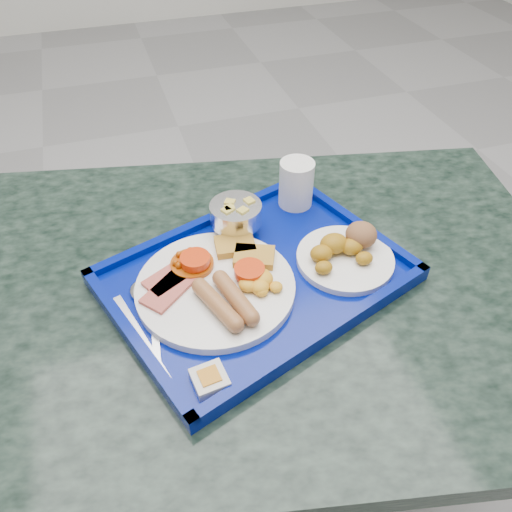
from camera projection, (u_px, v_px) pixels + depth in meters
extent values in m
plane|color=gray|center=(258.00, 315.00, 1.64)|extent=(6.00, 6.00, 0.00)
cylinder|color=slate|center=(249.00, 463.00, 1.26)|extent=(0.51, 0.51, 0.03)
cylinder|color=slate|center=(248.00, 394.00, 1.05)|extent=(0.10, 0.10, 0.61)
cube|color=black|center=(246.00, 287.00, 0.82)|extent=(1.21, 0.93, 0.04)
cube|color=#021280|center=(256.00, 278.00, 0.80)|extent=(0.53, 0.46, 0.01)
cube|color=#021280|center=(203.00, 222.00, 0.89)|extent=(0.43, 0.16, 0.01)
cube|color=#021280|center=(323.00, 334.00, 0.70)|extent=(0.43, 0.16, 0.01)
cube|color=#021280|center=(353.00, 220.00, 0.89)|extent=(0.12, 0.32, 0.01)
cube|color=#021280|center=(133.00, 337.00, 0.70)|extent=(0.12, 0.32, 0.01)
cylinder|color=white|center=(216.00, 287.00, 0.77)|extent=(0.25, 0.25, 0.01)
cube|color=#C3574E|center=(171.00, 277.00, 0.77)|extent=(0.09, 0.08, 0.01)
cube|color=#C3574E|center=(168.00, 290.00, 0.75)|extent=(0.09, 0.09, 0.01)
cylinder|color=#A94607|center=(192.00, 264.00, 0.79)|extent=(0.07, 0.07, 0.01)
sphere|color=#A94607|center=(190.00, 257.00, 0.79)|extent=(0.01, 0.01, 0.01)
sphere|color=#A94607|center=(197.00, 251.00, 0.80)|extent=(0.01, 0.01, 0.01)
sphere|color=#A94607|center=(190.00, 250.00, 0.80)|extent=(0.01, 0.01, 0.01)
sphere|color=#A94607|center=(188.00, 255.00, 0.80)|extent=(0.01, 0.01, 0.01)
sphere|color=#A94607|center=(191.00, 255.00, 0.80)|extent=(0.01, 0.01, 0.01)
sphere|color=#A94607|center=(205.00, 256.00, 0.79)|extent=(0.01, 0.01, 0.01)
sphere|color=#A94607|center=(175.00, 263.00, 0.78)|extent=(0.01, 0.01, 0.01)
sphere|color=#A94607|center=(198.00, 250.00, 0.81)|extent=(0.01, 0.01, 0.01)
sphere|color=#A94607|center=(206.00, 260.00, 0.79)|extent=(0.01, 0.01, 0.01)
sphere|color=#A94607|center=(191.00, 258.00, 0.79)|extent=(0.01, 0.01, 0.01)
sphere|color=#A94607|center=(206.00, 260.00, 0.79)|extent=(0.01, 0.01, 0.01)
sphere|color=#A94607|center=(179.00, 254.00, 0.80)|extent=(0.01, 0.01, 0.01)
sphere|color=#A94607|center=(189.00, 266.00, 0.78)|extent=(0.01, 0.01, 0.01)
sphere|color=#A94607|center=(179.00, 265.00, 0.78)|extent=(0.01, 0.01, 0.01)
sphere|color=#A94607|center=(191.00, 267.00, 0.78)|extent=(0.01, 0.01, 0.01)
cube|color=#BC872F|center=(235.00, 245.00, 0.82)|extent=(0.07, 0.05, 0.01)
cube|color=#BC872F|center=(254.00, 257.00, 0.80)|extent=(0.08, 0.07, 0.01)
cylinder|color=brown|center=(217.00, 304.00, 0.72)|extent=(0.05, 0.10, 0.02)
cylinder|color=brown|center=(235.00, 297.00, 0.73)|extent=(0.05, 0.10, 0.02)
ellipsoid|color=gold|center=(276.00, 287.00, 0.75)|extent=(0.02, 0.02, 0.01)
ellipsoid|color=gold|center=(256.00, 286.00, 0.75)|extent=(0.02, 0.02, 0.02)
ellipsoid|color=gold|center=(251.00, 272.00, 0.77)|extent=(0.02, 0.02, 0.01)
ellipsoid|color=gold|center=(263.00, 279.00, 0.76)|extent=(0.03, 0.03, 0.02)
ellipsoid|color=gold|center=(261.00, 290.00, 0.74)|extent=(0.02, 0.02, 0.01)
ellipsoid|color=gold|center=(261.00, 277.00, 0.76)|extent=(0.03, 0.03, 0.02)
ellipsoid|color=gold|center=(251.00, 270.00, 0.77)|extent=(0.03, 0.03, 0.02)
ellipsoid|color=gold|center=(260.00, 286.00, 0.75)|extent=(0.03, 0.03, 0.02)
ellipsoid|color=gold|center=(248.00, 284.00, 0.75)|extent=(0.03, 0.03, 0.02)
cylinder|color=red|center=(195.00, 260.00, 0.78)|extent=(0.05, 0.05, 0.01)
cylinder|color=red|center=(249.00, 271.00, 0.76)|extent=(0.05, 0.05, 0.01)
cylinder|color=white|center=(345.00, 259.00, 0.82)|extent=(0.16, 0.16, 0.01)
ellipsoid|color=#B47B15|center=(364.00, 258.00, 0.80)|extent=(0.03, 0.02, 0.02)
ellipsoid|color=#B47B15|center=(352.00, 246.00, 0.81)|extent=(0.04, 0.03, 0.03)
ellipsoid|color=#B47B15|center=(334.00, 244.00, 0.81)|extent=(0.05, 0.04, 0.03)
ellipsoid|color=#B47B15|center=(321.00, 253.00, 0.80)|extent=(0.04, 0.03, 0.03)
ellipsoid|color=#B47B15|center=(324.00, 268.00, 0.78)|extent=(0.03, 0.02, 0.02)
ellipsoid|color=brown|center=(361.00, 235.00, 0.82)|extent=(0.05, 0.05, 0.04)
cylinder|color=silver|center=(236.00, 231.00, 0.87)|extent=(0.06, 0.06, 0.01)
cylinder|color=silver|center=(236.00, 226.00, 0.87)|extent=(0.02, 0.02, 0.02)
cylinder|color=silver|center=(236.00, 213.00, 0.85)|extent=(0.09, 0.09, 0.04)
cube|color=#EDD65A|center=(243.00, 212.00, 0.83)|extent=(0.02, 0.02, 0.01)
cube|color=#EDD65A|center=(227.00, 212.00, 0.83)|extent=(0.02, 0.02, 0.01)
cube|color=#EDD65A|center=(230.00, 210.00, 0.83)|extent=(0.02, 0.02, 0.01)
cube|color=#EDD65A|center=(249.00, 203.00, 0.85)|extent=(0.02, 0.02, 0.01)
cube|color=#EDD65A|center=(230.00, 204.00, 0.84)|extent=(0.02, 0.02, 0.01)
cylinder|color=white|center=(296.00, 184.00, 0.91)|extent=(0.06, 0.06, 0.09)
cylinder|color=#CB630B|center=(297.00, 165.00, 0.88)|extent=(0.06, 0.06, 0.01)
cube|color=silver|center=(155.00, 333.00, 0.71)|extent=(0.03, 0.13, 0.00)
ellipsoid|color=silver|center=(139.00, 291.00, 0.77)|extent=(0.03, 0.05, 0.01)
cube|color=silver|center=(141.00, 337.00, 0.70)|extent=(0.06, 0.18, 0.00)
cube|color=silver|center=(210.00, 379.00, 0.65)|extent=(0.05, 0.05, 0.02)
cube|color=orange|center=(209.00, 376.00, 0.64)|extent=(0.03, 0.03, 0.00)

